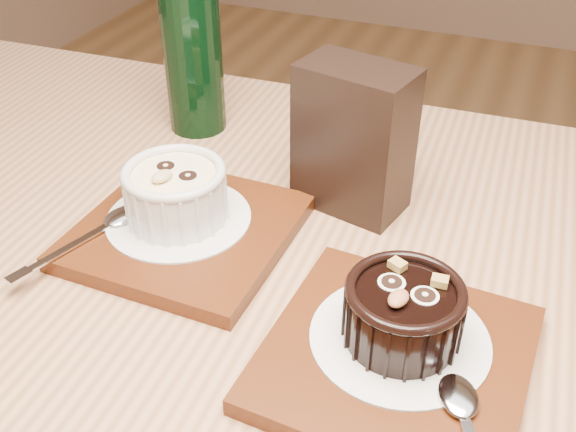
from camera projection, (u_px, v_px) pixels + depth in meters
name	position (u px, v px, depth m)	size (l,w,h in m)	color
table	(278.00, 386.00, 0.58)	(1.23, 0.84, 0.75)	#90603F
tray_left	(186.00, 231.00, 0.60)	(0.18, 0.18, 0.01)	#52240D
doily_left	(179.00, 218.00, 0.60)	(0.13, 0.13, 0.00)	silver
ramekin_white	(176.00, 191.00, 0.59)	(0.09, 0.09, 0.05)	silver
spoon_left	(90.00, 234.00, 0.58)	(0.03, 0.13, 0.01)	silver
tray_right	(395.00, 358.00, 0.48)	(0.18, 0.18, 0.01)	#52240D
doily_right	(400.00, 338.00, 0.48)	(0.13, 0.13, 0.00)	silver
ramekin_dark	(403.00, 310.00, 0.47)	(0.08, 0.08, 0.05)	black
condiment_stand	(354.00, 139.00, 0.61)	(0.10, 0.06, 0.14)	black
green_bottle	(192.00, 49.00, 0.73)	(0.06, 0.06, 0.24)	black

